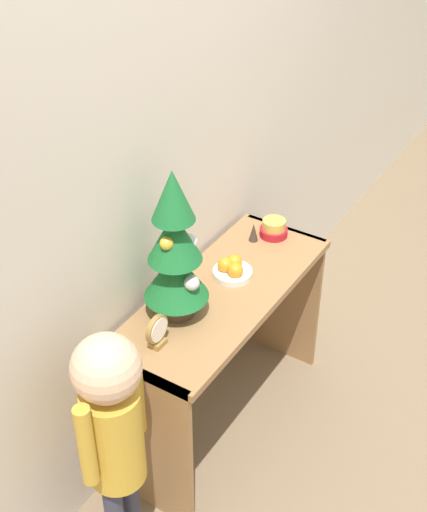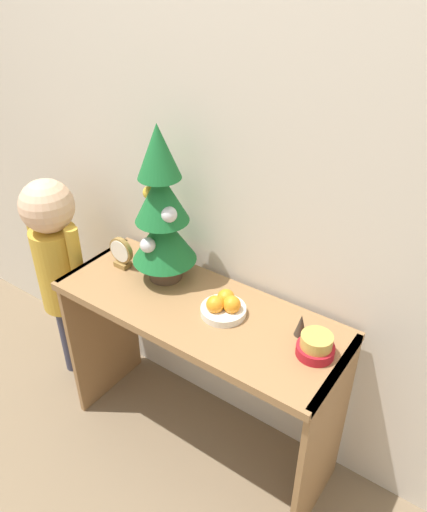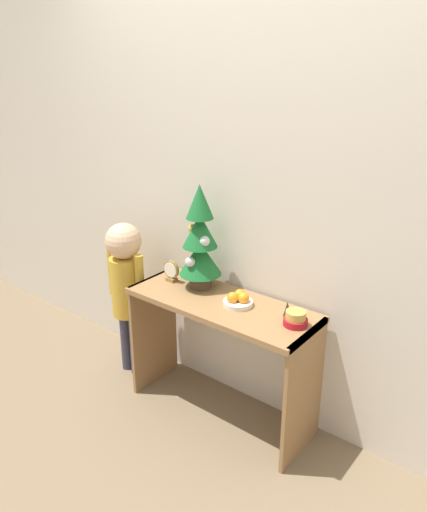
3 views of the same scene
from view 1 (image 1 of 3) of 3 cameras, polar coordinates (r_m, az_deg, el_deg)
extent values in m
plane|color=#7A664C|center=(3.08, 4.01, -14.25)|extent=(12.00, 12.00, 0.00)
cube|color=beige|center=(2.49, -3.92, 9.26)|extent=(7.00, 0.05, 2.50)
cube|color=olive|center=(2.67, 0.84, -3.00)|extent=(1.03, 0.40, 0.03)
cube|color=olive|center=(2.61, -5.24, -14.64)|extent=(0.02, 0.37, 0.70)
cube|color=olive|center=(3.23, 5.49, -2.93)|extent=(0.02, 0.37, 0.70)
cylinder|color=#4C3828|center=(2.55, -2.94, -4.10)|extent=(0.12, 0.12, 0.05)
cylinder|color=brown|center=(2.52, -2.97, -3.31)|extent=(0.02, 0.02, 0.04)
cone|color=#19662D|center=(2.46, -3.04, -1.50)|extent=(0.23, 0.23, 0.18)
cone|color=#19662D|center=(2.37, -3.16, 1.57)|extent=(0.19, 0.19, 0.18)
cone|color=#19662D|center=(2.29, -3.28, 4.87)|extent=(0.15, 0.15, 0.18)
sphere|color=silver|center=(2.42, -1.91, 1.15)|extent=(0.06, 0.06, 0.06)
sphere|color=silver|center=(2.42, -1.76, -2.16)|extent=(0.05, 0.05, 0.05)
sphere|color=gold|center=(2.34, -3.77, 1.02)|extent=(0.05, 0.05, 0.05)
cylinder|color=silver|center=(2.73, 1.53, -1.38)|extent=(0.15, 0.15, 0.03)
sphere|color=orange|center=(2.73, 1.69, -0.48)|extent=(0.06, 0.06, 0.06)
sphere|color=orange|center=(2.71, 0.95, -0.73)|extent=(0.06, 0.06, 0.06)
sphere|color=orange|center=(2.69, 1.76, -1.16)|extent=(0.06, 0.06, 0.06)
cylinder|color=#AD1923|center=(2.97, 4.83, 1.93)|extent=(0.12, 0.12, 0.03)
cylinder|color=gold|center=(2.95, 4.86, 2.53)|extent=(0.10, 0.10, 0.04)
cube|color=olive|center=(2.43, -4.49, -6.94)|extent=(0.06, 0.04, 0.02)
cylinder|color=olive|center=(2.39, -4.56, -5.85)|extent=(0.10, 0.02, 0.10)
cylinder|color=white|center=(2.39, -4.37, -5.93)|extent=(0.09, 0.00, 0.09)
cone|color=#382D23|center=(2.92, 3.22, 1.91)|extent=(0.04, 0.04, 0.08)
cylinder|color=#38384C|center=(2.64, -6.64, -18.99)|extent=(0.07, 0.07, 0.41)
cylinder|color=gold|center=(2.32, -7.96, -14.05)|extent=(0.19, 0.19, 0.37)
sphere|color=#E0B28E|center=(2.11, -8.60, -8.87)|extent=(0.21, 0.21, 0.21)
cylinder|color=gold|center=(2.21, -10.13, -14.73)|extent=(0.05, 0.05, 0.31)
cylinder|color=gold|center=(2.32, -6.22, -11.01)|extent=(0.05, 0.05, 0.31)
camera|label=2|loc=(2.67, 32.38, 17.69)|focal=35.00mm
camera|label=3|loc=(3.33, 47.34, 16.39)|focal=35.00mm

